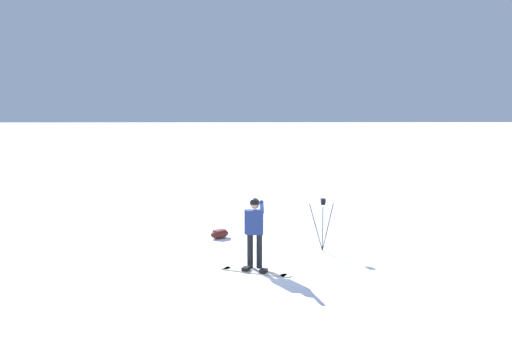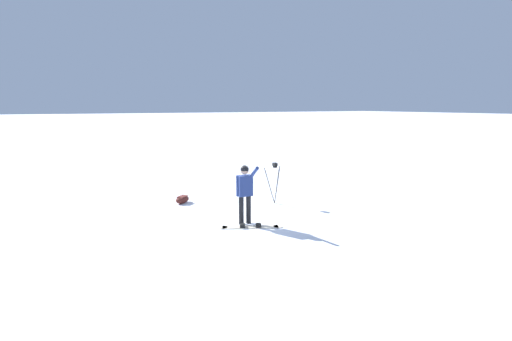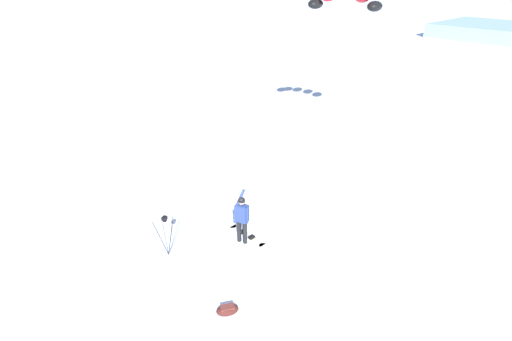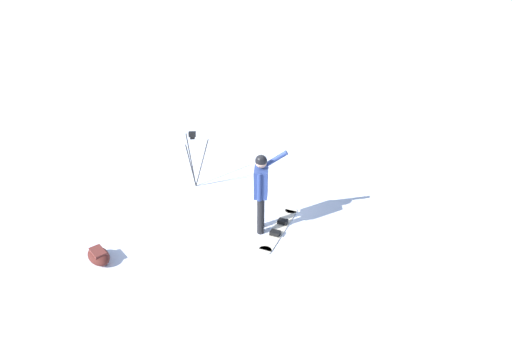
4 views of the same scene
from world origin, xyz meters
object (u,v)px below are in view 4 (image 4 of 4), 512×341
at_px(snowboarder, 261,186).
at_px(camera_tripod, 193,148).
at_px(snowboard, 279,229).
at_px(gear_bag_large, 99,255).

xyz_separation_m(snowboarder, camera_tripod, (-1.86, -1.50, -0.02)).
height_order(snowboard, gear_bag_large, gear_bag_large).
bearing_deg(camera_tripod, gear_bag_large, -28.56).
distance_m(snowboarder, snowboard, 1.06).
distance_m(snowboarder, camera_tripod, 2.39).
distance_m(snowboard, camera_tripod, 2.81).
distance_m(snowboard, gear_bag_large, 3.50).
xyz_separation_m(snowboarder, snowboard, (0.01, 0.36, -1.00)).
relative_size(gear_bag_large, camera_tripod, 0.48).
distance_m(gear_bag_large, camera_tripod, 3.28).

